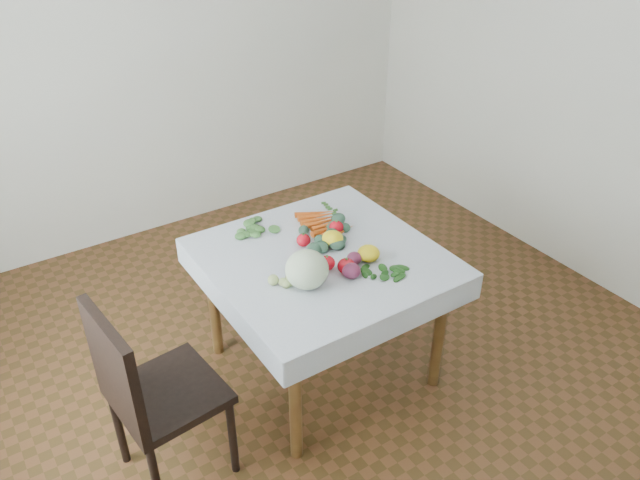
% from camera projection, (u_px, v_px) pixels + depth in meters
% --- Properties ---
extents(ground, '(4.00, 4.00, 0.00)m').
position_uv_depth(ground, '(323.00, 366.00, 3.55)').
color(ground, brown).
extents(back_wall, '(4.00, 0.04, 2.70)m').
position_uv_depth(back_wall, '(162.00, 48.00, 4.25)').
color(back_wall, white).
rests_on(back_wall, ground).
extents(table, '(1.00, 1.00, 0.75)m').
position_uv_depth(table, '(323.00, 272.00, 3.21)').
color(table, brown).
rests_on(table, ground).
extents(tablecloth, '(1.12, 1.12, 0.01)m').
position_uv_depth(tablecloth, '(323.00, 256.00, 3.15)').
color(tablecloth, white).
rests_on(tablecloth, table).
extents(chair, '(0.49, 0.49, 0.98)m').
position_uv_depth(chair, '(146.00, 389.00, 2.64)').
color(chair, black).
rests_on(chair, ground).
extents(cabbage, '(0.22, 0.22, 0.18)m').
position_uv_depth(cabbage, '(307.00, 270.00, 2.89)').
color(cabbage, silver).
rests_on(cabbage, tablecloth).
extents(tomato_a, '(0.10, 0.10, 0.07)m').
position_uv_depth(tomato_a, '(303.00, 240.00, 3.22)').
color(tomato_a, red).
rests_on(tomato_a, tablecloth).
extents(tomato_b, '(0.08, 0.08, 0.07)m').
position_uv_depth(tomato_b, '(336.00, 227.00, 3.32)').
color(tomato_b, red).
rests_on(tomato_b, tablecloth).
extents(tomato_c, '(0.10, 0.10, 0.07)m').
position_uv_depth(tomato_c, '(327.00, 263.00, 3.03)').
color(tomato_c, red).
rests_on(tomato_c, tablecloth).
extents(tomato_d, '(0.11, 0.11, 0.08)m').
position_uv_depth(tomato_d, '(346.00, 266.00, 3.01)').
color(tomato_d, red).
rests_on(tomato_d, tablecloth).
extents(heirloom_back, '(0.14, 0.14, 0.08)m').
position_uv_depth(heirloom_back, '(333.00, 238.00, 3.22)').
color(heirloom_back, yellow).
rests_on(heirloom_back, tablecloth).
extents(heirloom_front, '(0.14, 0.14, 0.08)m').
position_uv_depth(heirloom_front, '(369.00, 253.00, 3.10)').
color(heirloom_front, yellow).
rests_on(heirloom_front, tablecloth).
extents(onion_a, '(0.08, 0.08, 0.06)m').
position_uv_depth(onion_a, '(354.00, 258.00, 3.08)').
color(onion_a, '#561837').
rests_on(onion_a, tablecloth).
extents(onion_b, '(0.10, 0.10, 0.08)m').
position_uv_depth(onion_b, '(351.00, 271.00, 2.97)').
color(onion_b, '#561837').
rests_on(onion_b, tablecloth).
extents(tomatillo_cluster, '(0.14, 0.10, 0.04)m').
position_uv_depth(tomatillo_cluster, '(284.00, 281.00, 2.93)').
color(tomatillo_cluster, '#9FBC6C').
rests_on(tomatillo_cluster, tablecloth).
extents(carrot_bunch, '(0.23, 0.36, 0.03)m').
position_uv_depth(carrot_bunch, '(326.00, 223.00, 3.39)').
color(carrot_bunch, '#D84918').
rests_on(carrot_bunch, tablecloth).
extents(kale_bunch, '(0.29, 0.29, 0.04)m').
position_uv_depth(kale_bunch, '(327.00, 236.00, 3.27)').
color(kale_bunch, '#345542').
rests_on(kale_bunch, tablecloth).
extents(basil_bunch, '(0.28, 0.20, 0.01)m').
position_uv_depth(basil_bunch, '(388.00, 273.00, 3.02)').
color(basil_bunch, '#1D5119').
rests_on(basil_bunch, tablecloth).
extents(dill_bunch, '(0.27, 0.20, 0.03)m').
position_uv_depth(dill_bunch, '(250.00, 228.00, 3.36)').
color(dill_bunch, '#467E39').
rests_on(dill_bunch, tablecloth).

